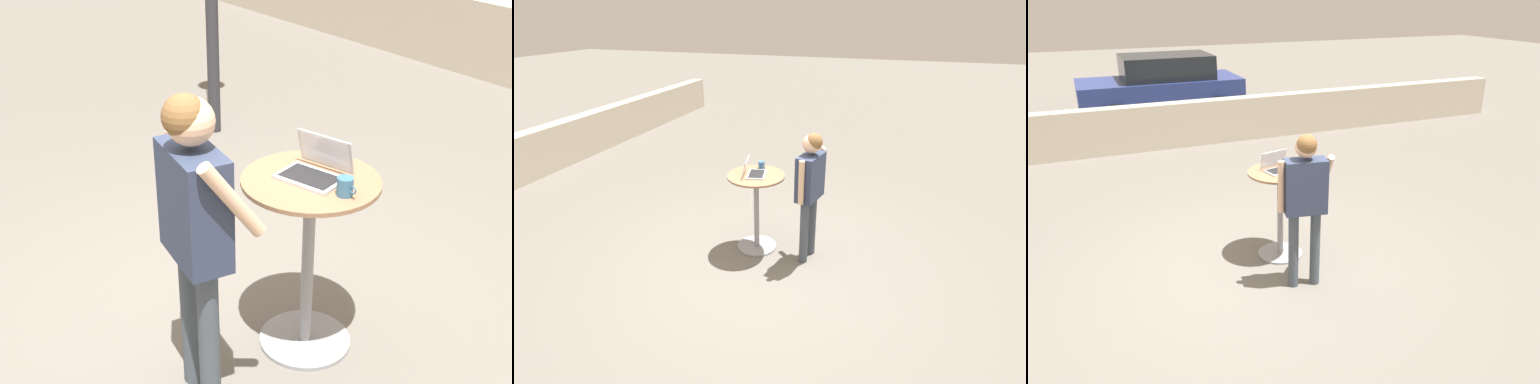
% 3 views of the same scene
% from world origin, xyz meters
% --- Properties ---
extents(ground_plane, '(50.00, 50.00, 0.00)m').
position_xyz_m(ground_plane, '(0.00, 0.00, 0.00)').
color(ground_plane, slate).
extents(pavement_kerb, '(16.39, 0.35, 0.91)m').
position_xyz_m(pavement_kerb, '(0.00, 5.34, 0.46)').
color(pavement_kerb, '#B2A893').
rests_on(pavement_kerb, ground_plane).
extents(cafe_table, '(0.76, 0.76, 1.09)m').
position_xyz_m(cafe_table, '(0.35, 0.24, 0.68)').
color(cafe_table, gray).
rests_on(cafe_table, ground_plane).
extents(laptop, '(0.40, 0.36, 0.21)m').
position_xyz_m(laptop, '(0.33, 0.27, 1.14)').
color(laptop, '#B7BABF').
rests_on(laptop, cafe_table).
extents(coffee_mug, '(0.12, 0.09, 0.10)m').
position_xyz_m(coffee_mug, '(0.59, 0.25, 1.14)').
color(coffee_mug, '#336084').
rests_on(coffee_mug, cafe_table).
extents(standing_person, '(0.61, 0.35, 1.73)m').
position_xyz_m(standing_person, '(0.32, -0.49, 1.11)').
color(standing_person, '#424C56').
rests_on(standing_person, ground_plane).
extents(parked_car_further_down, '(3.88, 1.89, 1.58)m').
position_xyz_m(parked_car_further_down, '(0.34, 7.82, 0.80)').
color(parked_car_further_down, navy).
rests_on(parked_car_further_down, ground_plane).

